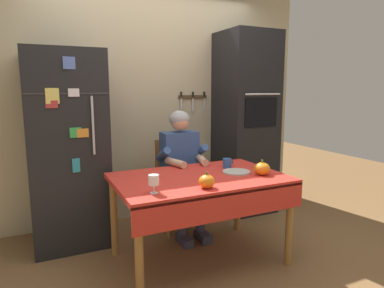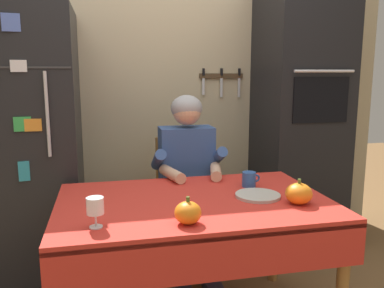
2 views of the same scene
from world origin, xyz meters
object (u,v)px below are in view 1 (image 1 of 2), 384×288
chair_behind_person (175,179)px  serving_tray (236,172)px  pumpkin_medium (207,181)px  refrigerator (68,149)px  pumpkin_large (262,169)px  dining_table (201,187)px  wall_oven (245,123)px  wine_glass (154,181)px  seated_person (182,162)px  coffee_mug (227,163)px

chair_behind_person → serving_tray: chair_behind_person is taller
pumpkin_medium → refrigerator: bearing=125.6°
pumpkin_large → dining_table: bearing=161.9°
pumpkin_large → pumpkin_medium: (-0.60, -0.14, -0.00)m
dining_table → refrigerator: bearing=137.1°
wall_oven → wine_glass: bearing=-142.5°
refrigerator → wine_glass: bearing=-68.2°
refrigerator → seated_person: 1.09m
wall_oven → wine_glass: 1.96m
wine_glass → coffee_mug: bearing=27.4°
wall_oven → chair_behind_person: bearing=-172.2°
wall_oven → coffee_mug: size_ratio=19.66×
pumpkin_large → wall_oven: bearing=63.0°
wine_glass → refrigerator: bearing=111.8°
chair_behind_person → seated_person: seated_person is taller
pumpkin_large → coffee_mug: bearing=111.0°
coffee_mug → serving_tray: coffee_mug is taller
coffee_mug → wine_glass: size_ratio=0.80×
chair_behind_person → pumpkin_large: chair_behind_person is taller
pumpkin_medium → pumpkin_large: bearing=13.3°
wall_oven → seated_person: bearing=-161.5°
dining_table → seated_person: seated_person is taller
refrigerator → pumpkin_medium: bearing=-54.4°
coffee_mug → seated_person: bearing=122.6°
refrigerator → chair_behind_person: size_ratio=1.94×
dining_table → pumpkin_medium: pumpkin_medium is taller
coffee_mug → chair_behind_person: bearing=113.8°
dining_table → pumpkin_large: (0.50, -0.16, 0.14)m
chair_behind_person → serving_tray: bearing=-73.1°
refrigerator → pumpkin_large: refrigerator is taller
refrigerator → seated_person: (1.05, -0.28, -0.16)m
chair_behind_person → coffee_mug: (0.27, -0.61, 0.27)m
wall_oven → chair_behind_person: wall_oven is taller
wall_oven → serving_tray: wall_oven is taller
wine_glass → pumpkin_medium: size_ratio=1.09×
coffee_mug → pumpkin_large: pumpkin_large is taller
chair_behind_person → pumpkin_large: 1.07m
refrigerator → coffee_mug: size_ratio=16.85×
seated_person → chair_behind_person: bearing=90.0°
seated_person → dining_table: bearing=-99.0°
chair_behind_person → dining_table: bearing=-96.9°
refrigerator → wine_glass: (0.46, -1.14, -0.07)m
seated_person → pumpkin_medium: seated_person is taller
dining_table → chair_behind_person: size_ratio=1.51×
wall_oven → seated_person: size_ratio=1.69×
serving_tray → coffee_mug: bearing=82.9°
seated_person → pumpkin_large: 0.87m
dining_table → serving_tray: (0.34, -0.01, 0.09)m
dining_table → pumpkin_medium: (-0.10, -0.30, 0.13)m
refrigerator → chair_behind_person: bearing=-4.9°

